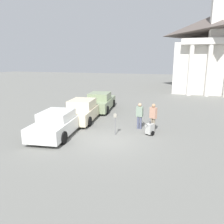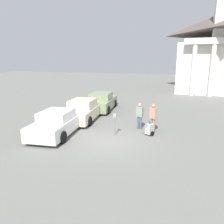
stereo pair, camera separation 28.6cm
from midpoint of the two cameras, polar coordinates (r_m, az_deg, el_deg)
name	(u,v)px [view 2 (the right image)]	position (r m, az deg, el deg)	size (l,w,h in m)	color
ground_plane	(107,141)	(12.12, -0.62, -7.48)	(120.00, 120.00, 0.00)	slate
parked_car_white	(58,123)	(13.40, -13.26, -2.76)	(2.48, 4.97, 1.44)	silver
parked_car_cream	(84,110)	(16.24, -6.92, 0.43)	(2.48, 5.09, 1.54)	beige
parked_car_sage	(102,102)	(19.40, -2.33, 2.67)	(2.53, 5.01, 1.55)	gray
parking_meter	(115,120)	(12.72, 1.39, -2.19)	(0.18, 0.09, 1.29)	slate
person_worker	(140,114)	(13.98, 7.81, -0.65)	(0.45, 0.29, 1.69)	#515670
person_supervisor	(153,116)	(13.53, 11.29, -1.04)	(0.47, 0.40, 1.76)	gray
equipment_cart	(150,129)	(13.07, 10.39, -4.35)	(0.64, 0.97, 1.00)	#B2B2AD
church	(217,50)	(36.63, 25.94, 14.39)	(10.62, 16.03, 22.73)	silver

